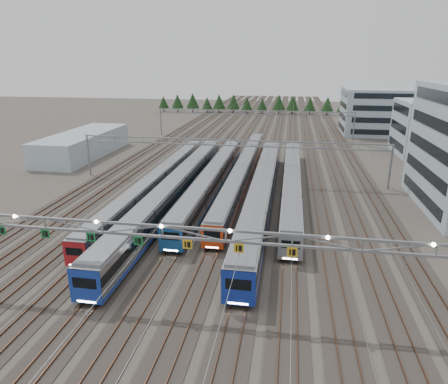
% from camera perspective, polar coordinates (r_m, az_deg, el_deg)
% --- Properties ---
extents(ground, '(400.00, 400.00, 0.00)m').
position_cam_1_polar(ground, '(38.88, -8.26, -15.47)').
color(ground, '#47423A').
rests_on(ground, ground).
extents(track_bed, '(54.00, 260.00, 5.42)m').
position_cam_1_polar(track_bed, '(132.58, 4.87, 9.54)').
color(track_bed, '#2D2823').
rests_on(track_bed, ground).
extents(train_a, '(2.60, 55.86, 3.38)m').
position_cam_1_polar(train_a, '(69.16, -9.33, 1.62)').
color(train_a, black).
rests_on(train_a, ground).
extents(train_b, '(3.08, 59.48, 4.01)m').
position_cam_1_polar(train_b, '(63.70, -6.76, 0.58)').
color(train_b, black).
rests_on(train_b, ground).
extents(train_c, '(2.90, 51.77, 3.77)m').
position_cam_1_polar(train_c, '(69.54, -1.52, 2.12)').
color(train_c, black).
rests_on(train_c, ground).
extents(train_d, '(2.65, 60.79, 3.45)m').
position_cam_1_polar(train_d, '(74.74, 2.76, 3.12)').
color(train_d, black).
rests_on(train_d, ground).
extents(train_e, '(3.13, 57.35, 4.09)m').
position_cam_1_polar(train_e, '(62.25, 5.50, 0.24)').
color(train_e, black).
rests_on(train_e, ground).
extents(train_f, '(2.78, 52.64, 3.62)m').
position_cam_1_polar(train_f, '(69.00, 9.66, 1.66)').
color(train_f, black).
rests_on(train_f, ground).
extents(gantry_near, '(56.36, 0.61, 8.08)m').
position_cam_1_polar(gantry_near, '(35.37, -8.91, -5.97)').
color(gantry_near, gray).
rests_on(gantry_near, ground).
extents(gantry_mid, '(56.36, 0.36, 8.00)m').
position_cam_1_polar(gantry_mid, '(73.00, 0.95, 6.34)').
color(gantry_mid, gray).
rests_on(gantry_mid, ground).
extents(gantry_far, '(56.36, 0.36, 8.00)m').
position_cam_1_polar(gantry_far, '(117.10, 4.30, 10.82)').
color(gantry_far, gray).
rests_on(gantry_far, ground).
extents(depot_bldg_mid, '(14.00, 16.00, 12.64)m').
position_cam_1_polar(depot_bldg_mid, '(106.55, 27.31, 8.09)').
color(depot_bldg_mid, '#9FB5BD').
rests_on(depot_bldg_mid, ground).
extents(depot_bldg_north, '(22.00, 18.00, 13.54)m').
position_cam_1_polar(depot_bldg_north, '(132.53, 21.40, 10.67)').
color(depot_bldg_north, '#9FB5BD').
rests_on(depot_bldg_north, ground).
extents(west_shed, '(10.00, 30.00, 5.40)m').
position_cam_1_polar(west_shed, '(100.52, -19.46, 6.46)').
color(west_shed, '#9FB5BD').
rests_on(west_shed, ground).
extents(treeline, '(87.50, 5.60, 7.02)m').
position_cam_1_polar(treeline, '(172.28, 4.68, 12.47)').
color(treeline, '#332114').
rests_on(treeline, ground).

